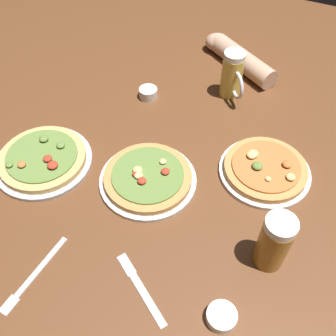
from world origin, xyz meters
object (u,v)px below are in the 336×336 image
Objects in this scene: fork_left at (34,275)px; diner_arm at (236,56)px; pizza_plate_far at (265,169)px; ramekin_butter at (148,93)px; pizza_plate_side at (43,159)px; beer_mug_amber at (232,76)px; knife_right at (141,288)px; pizza_plate_near at (148,178)px; ramekin_sauce at (221,317)px; beer_mug_dark at (275,241)px.

fork_left is 0.70× the size of diner_arm.
pizza_plate_far is 4.18× the size of ramekin_butter.
pizza_plate_far is 0.53m from diner_arm.
pizza_plate_far is 0.92× the size of pizza_plate_side.
ramekin_butter is at bearing -152.84° from beer_mug_amber.
knife_right is 0.94m from diner_arm.
pizza_plate_side reaches higher than fork_left.
fork_left is (-0.12, -0.37, -0.01)m from pizza_plate_near.
diner_arm is at bearing 102.31° from beer_mug_amber.
fork_left is (-0.21, -0.83, -0.08)m from beer_mug_amber.
pizza_plate_near is 0.97× the size of pizza_plate_side.
diner_arm is (-0.25, 0.47, 0.02)m from pizza_plate_far.
pizza_plate_near is 0.88× the size of diner_arm.
diner_arm is (0.17, 1.01, 0.03)m from fork_left.
ramekin_sauce is at bearing -86.64° from pizza_plate_far.
beer_mug_amber is 2.60× the size of ramekin_butter.
beer_mug_dark is 0.76× the size of fork_left.
pizza_plate_near reaches higher than fork_left.
pizza_plate_side is at bearing 161.40° from ramekin_sauce.
ramekin_sauce is at bearing -18.60° from pizza_plate_side.
beer_mug_dark reaches higher than fork_left.
pizza_plate_far is at bearing -19.84° from ramekin_butter.
pizza_plate_side is 4.53× the size of ramekin_butter.
beer_mug_amber is at bearing 75.97° from fork_left.
ramekin_sauce is (0.63, -0.21, -0.00)m from pizza_plate_side.
beer_mug_dark is at bearing 29.41° from fork_left.
beer_mug_dark is at bearing 39.01° from knife_right.
pizza_plate_near is 0.65m from diner_arm.
fork_left is at bearing -99.51° from diner_arm.
pizza_plate_far is 0.65m from pizza_plate_side.
pizza_plate_side reaches higher than knife_right.
fork_left is at bearing -168.42° from ramekin_sauce.
ramekin_sauce is 0.45m from fork_left.
ramekin_butter is 0.38m from diner_arm.
ramekin_butter is at bearing 116.31° from pizza_plate_near.
diner_arm is (-0.27, 0.92, 0.02)m from ramekin_sauce.
pizza_plate_far is at bearing -55.08° from beer_mug_amber.
ramekin_butter is 0.35× the size of knife_right.
beer_mug_dark is 1.02× the size of beer_mug_amber.
beer_mug_amber reaches higher than ramekin_butter.
beer_mug_amber reaches higher than ramekin_sauce.
beer_mug_amber is at bearing 27.16° from ramekin_butter.
ramekin_butter is at bearing 160.16° from pizza_plate_far.
ramekin_sauce is (0.03, -0.45, -0.00)m from pizza_plate_far.
pizza_plate_far is at bearing 93.36° from ramekin_sauce.
beer_mug_dark is (0.38, -0.09, 0.07)m from pizza_plate_near.
knife_right is 0.58× the size of diner_arm.
ramekin_butter is at bearing 93.63° from fork_left.
beer_mug_amber reaches higher than pizza_plate_near.
pizza_plate_near is 0.37m from ramekin_butter.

